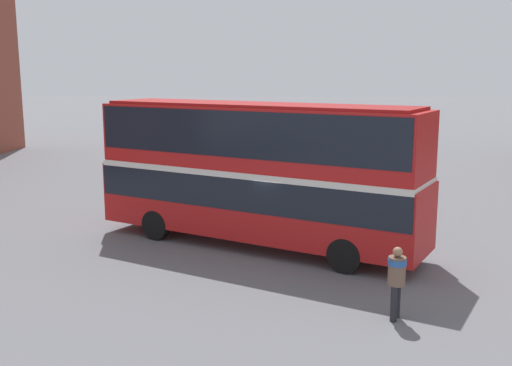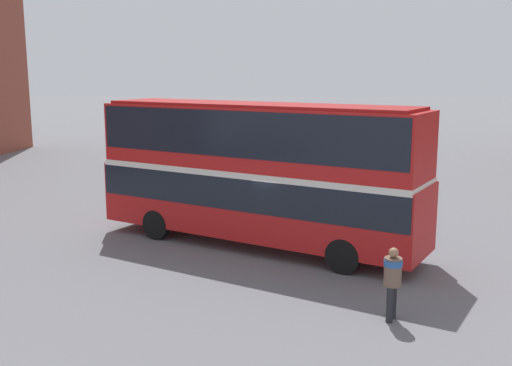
{
  "view_description": "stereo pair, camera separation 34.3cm",
  "coord_description": "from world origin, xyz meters",
  "views": [
    {
      "loc": [
        0.21,
        -18.8,
        5.8
      ],
      "look_at": [
        -1.25,
        0.58,
        2.14
      ],
      "focal_mm": 42.0,
      "sensor_mm": 36.0,
      "label": 1
    },
    {
      "loc": [
        0.55,
        -18.77,
        5.8
      ],
      "look_at": [
        -1.25,
        0.58,
        2.14
      ],
      "focal_mm": 42.0,
      "sensor_mm": 36.0,
      "label": 2
    }
  ],
  "objects": [
    {
      "name": "ground_plane",
      "position": [
        0.0,
        0.0,
        0.0
      ],
      "size": [
        240.0,
        240.0,
        0.0
      ],
      "primitive_type": "plane",
      "color": "slate"
    },
    {
      "name": "double_decker_bus",
      "position": [
        -1.25,
        0.58,
        2.73
      ],
      "size": [
        11.25,
        7.13,
        4.77
      ],
      "rotation": [
        0.0,
        0.0,
        -0.45
      ],
      "color": "red",
      "rests_on": "ground_plane"
    },
    {
      "name": "pedestrian_foreground",
      "position": [
        2.49,
        -5.25,
        1.09
      ],
      "size": [
        0.58,
        0.58,
        1.78
      ],
      "rotation": [
        0.0,
        0.0,
        2.72
      ],
      "color": "#232328",
      "rests_on": "ground_plane"
    },
    {
      "name": "parked_car_kerb_far",
      "position": [
        1.28,
        16.32,
        0.77
      ],
      "size": [
        4.77,
        2.01,
        1.51
      ],
      "rotation": [
        0.0,
        0.0,
        3.2
      ],
      "color": "silver",
      "rests_on": "ground_plane"
    },
    {
      "name": "parked_car_kerb_near",
      "position": [
        -5.67,
        9.98,
        0.78
      ],
      "size": [
        4.46,
        2.31,
        1.53
      ],
      "rotation": [
        0.0,
        0.0,
        0.14
      ],
      "color": "navy",
      "rests_on": "ground_plane"
    }
  ]
}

